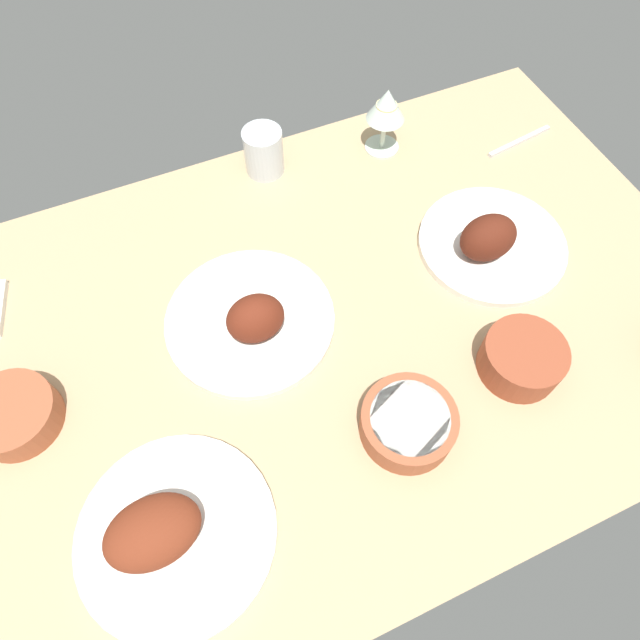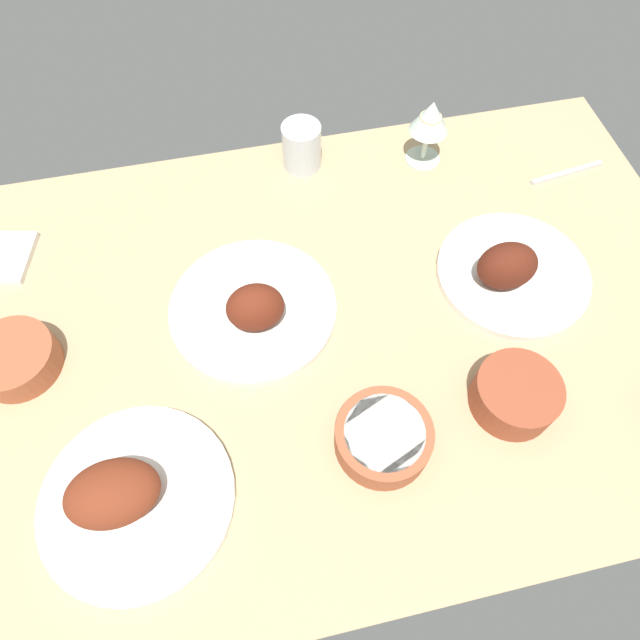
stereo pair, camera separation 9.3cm
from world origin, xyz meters
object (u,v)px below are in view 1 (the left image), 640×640
(bowl_pasta, at_px, (13,415))
(wine_glass, at_px, (386,108))
(bowl_cream, at_px, (408,423))
(plate_far_side, at_px, (490,242))
(plate_near_viewer, at_px, (167,533))
(plate_center_main, at_px, (252,320))
(spoon_loose, at_px, (519,141))
(bowl_soup, at_px, (522,358))
(water_tumbler, at_px, (264,152))

(bowl_pasta, height_order, wine_glass, wine_glass)
(bowl_cream, bearing_deg, plate_far_side, -140.91)
(plate_near_viewer, bearing_deg, plate_far_side, -159.66)
(plate_far_side, distance_m, bowl_pasta, 0.84)
(bowl_pasta, bearing_deg, plate_far_side, 179.53)
(plate_far_side, distance_m, wine_glass, 0.33)
(plate_center_main, distance_m, spoon_loose, 0.69)
(bowl_soup, bearing_deg, wine_glass, -92.98)
(plate_near_viewer, distance_m, bowl_soup, 0.59)
(bowl_pasta, distance_m, bowl_soup, 0.78)
(water_tumbler, bearing_deg, plate_center_main, 65.88)
(plate_near_viewer, xyz_separation_m, wine_glass, (-0.61, -0.57, 0.08))
(bowl_cream, xyz_separation_m, spoon_loose, (-0.51, -0.46, -0.02))
(bowl_soup, distance_m, water_tumbler, 0.62)
(bowl_soup, bearing_deg, water_tumbler, -69.63)
(spoon_loose, bearing_deg, bowl_pasta, 3.37)
(bowl_pasta, distance_m, bowl_cream, 0.59)
(bowl_pasta, xyz_separation_m, spoon_loose, (-1.05, -0.21, -0.02))
(plate_center_main, bearing_deg, spoon_loose, -163.73)
(plate_near_viewer, relative_size, wine_glass, 1.98)
(plate_far_side, xyz_separation_m, bowl_cream, (0.30, 0.24, 0.00))
(bowl_cream, distance_m, spoon_loose, 0.69)
(plate_near_viewer, xyz_separation_m, bowl_cream, (-0.37, -0.01, 0.00))
(bowl_soup, height_order, bowl_cream, bowl_soup)
(bowl_pasta, relative_size, spoon_loose, 0.83)
(bowl_soup, height_order, water_tumbler, water_tumbler)
(bowl_cream, distance_m, wine_glass, 0.61)
(plate_near_viewer, height_order, wine_glass, wine_glass)
(bowl_cream, xyz_separation_m, wine_glass, (-0.24, -0.56, 0.07))
(plate_center_main, height_order, plate_near_viewer, plate_center_main)
(bowl_soup, distance_m, bowl_cream, 0.21)
(bowl_cream, bearing_deg, spoon_loose, -138.24)
(water_tumbler, bearing_deg, spoon_loose, 164.55)
(plate_near_viewer, relative_size, water_tumbler, 2.99)
(plate_far_side, relative_size, wine_glass, 1.92)
(water_tumbler, xyz_separation_m, spoon_loose, (-0.51, 0.14, -0.04))
(plate_far_side, relative_size, bowl_soup, 2.07)
(bowl_pasta, bearing_deg, bowl_soup, 163.05)
(bowl_pasta, height_order, bowl_cream, bowl_cream)
(wine_glass, bearing_deg, spoon_loose, 159.28)
(bowl_cream, bearing_deg, water_tumbler, -89.90)
(plate_near_viewer, relative_size, bowl_soup, 2.13)
(plate_center_main, height_order, bowl_pasta, plate_center_main)
(plate_center_main, distance_m, bowl_soup, 0.44)
(plate_far_side, distance_m, water_tumbler, 0.47)
(bowl_pasta, relative_size, wine_glass, 0.95)
(plate_far_side, height_order, water_tumbler, plate_far_side)
(plate_far_side, relative_size, bowl_pasta, 2.01)
(bowl_soup, bearing_deg, spoon_loose, -124.35)
(bowl_soup, bearing_deg, plate_center_main, -33.65)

